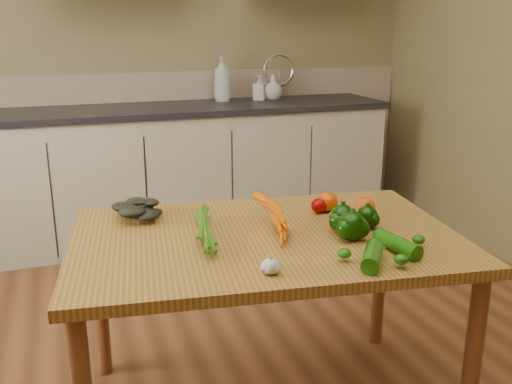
{
  "coord_description": "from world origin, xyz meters",
  "views": [
    {
      "loc": [
        -0.54,
        -1.57,
        1.43
      ],
      "look_at": [
        0.15,
        0.44,
        0.8
      ],
      "focal_mm": 40.0,
      "sensor_mm": 36.0,
      "label": 1
    }
  ],
  "objects_px": {
    "garlic_bulb": "(271,266)",
    "zucchini_a": "(397,244)",
    "table": "(266,255)",
    "leafy_greens": "(138,207)",
    "soap_bottle_b": "(260,88)",
    "tomato_c": "(366,206)",
    "tomato_a": "(319,206)",
    "pepper_c": "(352,226)",
    "pepper_a": "(342,218)",
    "pepper_b": "(367,217)",
    "soap_bottle_a": "(222,79)",
    "carrot_bunch": "(254,224)",
    "zucchini_b": "(372,256)",
    "tomato_b": "(327,202)",
    "soap_bottle_c": "(273,88)"
  },
  "relations": [
    {
      "from": "soap_bottle_b",
      "to": "leafy_greens",
      "type": "distance_m",
      "value": 2.13
    },
    {
      "from": "garlic_bulb",
      "to": "tomato_a",
      "type": "height_order",
      "value": "tomato_a"
    },
    {
      "from": "pepper_b",
      "to": "zucchini_b",
      "type": "height_order",
      "value": "pepper_b"
    },
    {
      "from": "pepper_a",
      "to": "zucchini_a",
      "type": "xyz_separation_m",
      "value": [
        0.08,
        -0.23,
        -0.02
      ]
    },
    {
      "from": "carrot_bunch",
      "to": "pepper_a",
      "type": "distance_m",
      "value": 0.31
    },
    {
      "from": "soap_bottle_c",
      "to": "pepper_b",
      "type": "distance_m",
      "value": 2.21
    },
    {
      "from": "zucchini_a",
      "to": "pepper_a",
      "type": "bearing_deg",
      "value": 108.62
    },
    {
      "from": "pepper_c",
      "to": "pepper_b",
      "type": "bearing_deg",
      "value": 39.38
    },
    {
      "from": "carrot_bunch",
      "to": "tomato_b",
      "type": "distance_m",
      "value": 0.38
    },
    {
      "from": "soap_bottle_c",
      "to": "carrot_bunch",
      "type": "xyz_separation_m",
      "value": [
        -0.85,
        -2.07,
        -0.24
      ]
    },
    {
      "from": "soap_bottle_b",
      "to": "tomato_c",
      "type": "xyz_separation_m",
      "value": [
        -0.28,
        -2.03,
        -0.24
      ]
    },
    {
      "from": "soap_bottle_b",
      "to": "pepper_c",
      "type": "xyz_separation_m",
      "value": [
        -0.46,
        -2.25,
        -0.22
      ]
    },
    {
      "from": "pepper_b",
      "to": "soap_bottle_a",
      "type": "bearing_deg",
      "value": 88.03
    },
    {
      "from": "table",
      "to": "leafy_greens",
      "type": "relative_size",
      "value": 7.52
    },
    {
      "from": "soap_bottle_c",
      "to": "carrot_bunch",
      "type": "bearing_deg",
      "value": 78.38
    },
    {
      "from": "zucchini_b",
      "to": "soap_bottle_c",
      "type": "bearing_deg",
      "value": 76.39
    },
    {
      "from": "zucchini_a",
      "to": "soap_bottle_b",
      "type": "bearing_deg",
      "value": 81.24
    },
    {
      "from": "pepper_b",
      "to": "tomato_c",
      "type": "xyz_separation_m",
      "value": [
        0.07,
        0.13,
        -0.01
      ]
    },
    {
      "from": "garlic_bulb",
      "to": "soap_bottle_b",
      "type": "bearing_deg",
      "value": 71.43
    },
    {
      "from": "table",
      "to": "soap_bottle_b",
      "type": "bearing_deg",
      "value": 78.59
    },
    {
      "from": "pepper_c",
      "to": "table",
      "type": "bearing_deg",
      "value": 151.25
    },
    {
      "from": "tomato_a",
      "to": "zucchini_b",
      "type": "height_order",
      "value": "tomato_a"
    },
    {
      "from": "soap_bottle_a",
      "to": "garlic_bulb",
      "type": "xyz_separation_m",
      "value": [
        -0.54,
        -2.44,
        -0.31
      ]
    },
    {
      "from": "carrot_bunch",
      "to": "tomato_b",
      "type": "height_order",
      "value": "tomato_b"
    },
    {
      "from": "soap_bottle_a",
      "to": "tomato_c",
      "type": "xyz_separation_m",
      "value": [
        -0.01,
        -2.06,
        -0.3
      ]
    },
    {
      "from": "garlic_bulb",
      "to": "zucchini_a",
      "type": "xyz_separation_m",
      "value": [
        0.44,
        0.02,
        0.0
      ]
    },
    {
      "from": "carrot_bunch",
      "to": "tomato_b",
      "type": "relative_size",
      "value": 3.01
    },
    {
      "from": "tomato_a",
      "to": "zucchini_b",
      "type": "distance_m",
      "value": 0.51
    },
    {
      "from": "soap_bottle_b",
      "to": "carrot_bunch",
      "type": "bearing_deg",
      "value": 18.16
    },
    {
      "from": "tomato_c",
      "to": "pepper_c",
      "type": "bearing_deg",
      "value": -128.89
    },
    {
      "from": "carrot_bunch",
      "to": "leafy_greens",
      "type": "relative_size",
      "value": 1.3
    },
    {
      "from": "pepper_b",
      "to": "tomato_a",
      "type": "bearing_deg",
      "value": 113.82
    },
    {
      "from": "soap_bottle_c",
      "to": "pepper_b",
      "type": "xyz_separation_m",
      "value": [
        -0.44,
        -2.15,
        -0.23
      ]
    },
    {
      "from": "table",
      "to": "zucchini_b",
      "type": "relative_size",
      "value": 8.42
    },
    {
      "from": "leafy_greens",
      "to": "tomato_b",
      "type": "bearing_deg",
      "value": -11.04
    },
    {
      "from": "soap_bottle_a",
      "to": "tomato_a",
      "type": "relative_size",
      "value": 4.89
    },
    {
      "from": "pepper_b",
      "to": "zucchini_b",
      "type": "bearing_deg",
      "value": -116.66
    },
    {
      "from": "leafy_greens",
      "to": "pepper_b",
      "type": "height_order",
      "value": "leafy_greens"
    },
    {
      "from": "carrot_bunch",
      "to": "pepper_a",
      "type": "bearing_deg",
      "value": -8.04
    },
    {
      "from": "soap_bottle_c",
      "to": "pepper_b",
      "type": "height_order",
      "value": "soap_bottle_c"
    },
    {
      "from": "carrot_bunch",
      "to": "tomato_a",
      "type": "height_order",
      "value": "carrot_bunch"
    },
    {
      "from": "soap_bottle_c",
      "to": "tomato_b",
      "type": "distance_m",
      "value": 2.01
    },
    {
      "from": "pepper_a",
      "to": "soap_bottle_a",
      "type": "bearing_deg",
      "value": 85.4
    },
    {
      "from": "soap_bottle_b",
      "to": "tomato_c",
      "type": "relative_size",
      "value": 2.36
    },
    {
      "from": "zucchini_a",
      "to": "tomato_b",
      "type": "bearing_deg",
      "value": 93.67
    },
    {
      "from": "pepper_a",
      "to": "zucchini_b",
      "type": "bearing_deg",
      "value": -99.38
    },
    {
      "from": "pepper_b",
      "to": "zucchini_b",
      "type": "relative_size",
      "value": 0.47
    },
    {
      "from": "pepper_c",
      "to": "tomato_c",
      "type": "bearing_deg",
      "value": 51.11
    },
    {
      "from": "soap_bottle_a",
      "to": "soap_bottle_c",
      "type": "height_order",
      "value": "soap_bottle_a"
    },
    {
      "from": "tomato_b",
      "to": "tomato_c",
      "type": "relative_size",
      "value": 1.11
    }
  ]
}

